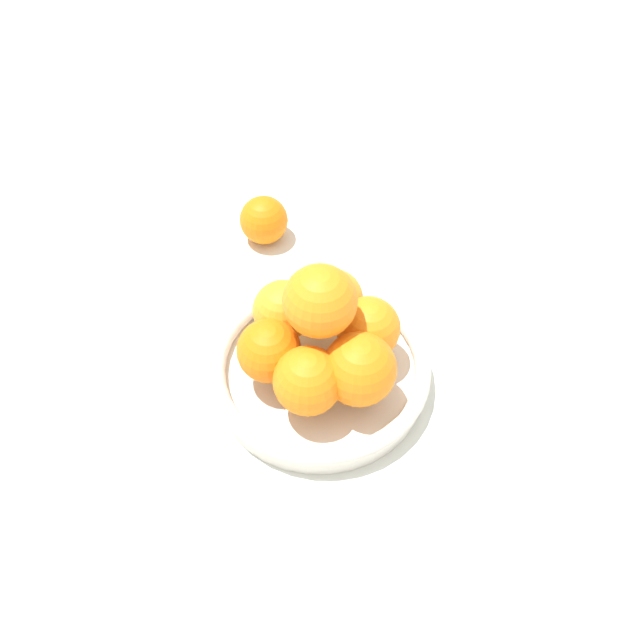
{
  "coord_description": "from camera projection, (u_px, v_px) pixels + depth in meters",
  "views": [
    {
      "loc": [
        -0.36,
        -0.2,
        0.6
      ],
      "look_at": [
        0.0,
        0.0,
        0.11
      ],
      "focal_mm": 35.0,
      "sensor_mm": 36.0,
      "label": 1
    }
  ],
  "objects": [
    {
      "name": "ground_plane",
      "position": [
        320.0,
        380.0,
        0.73
      ],
      "size": [
        4.0,
        4.0,
        0.0
      ],
      "primitive_type": "plane",
      "color": "silver"
    },
    {
      "name": "fruit_bowl",
      "position": [
        320.0,
        369.0,
        0.71
      ],
      "size": [
        0.25,
        0.25,
        0.04
      ],
      "color": "silver",
      "rests_on": "ground_plane"
    },
    {
      "name": "orange_pile",
      "position": [
        322.0,
        335.0,
        0.66
      ],
      "size": [
        0.18,
        0.19,
        0.14
      ],
      "color": "orange",
      "rests_on": "fruit_bowl"
    },
    {
      "name": "stray_orange",
      "position": [
        264.0,
        220.0,
        0.86
      ],
      "size": [
        0.07,
        0.07,
        0.07
      ],
      "primitive_type": "sphere",
      "color": "orange",
      "rests_on": "ground_plane"
    }
  ]
}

